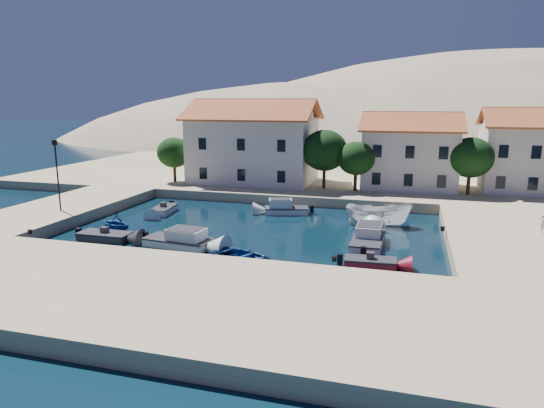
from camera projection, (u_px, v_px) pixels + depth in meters
The scene contains 23 objects.
ground at pixel (207, 269), 30.92m from camera, with size 400.00×400.00×0.00m, color black.
quay_south at pixel (161, 297), 25.18m from camera, with size 52.00×12.00×1.00m, color tan.
quay_east at pixel (527, 244), 34.69m from camera, with size 11.00×20.00×1.00m, color tan.
quay_west at pixel (62, 210), 45.34m from camera, with size 8.00×20.00×1.00m, color tan.
quay_north at pixel (332, 176), 66.00m from camera, with size 80.00×36.00×1.00m, color tan.
hills at pixel (436, 215), 146.45m from camera, with size 254.00×176.00×99.00m.
building_left at pixel (254, 140), 57.63m from camera, with size 14.70×9.45×9.70m.
building_mid at pixel (410, 149), 53.86m from camera, with size 10.50×8.40×8.30m.
building_right at pixel (527, 149), 51.51m from camera, with size 9.45×8.40×8.80m.
trees at pixel (338, 154), 52.63m from camera, with size 37.30×5.30×6.45m.
lamppost at pixel (57, 168), 42.17m from camera, with size 0.35×0.25×6.22m.
bollards at pixel (266, 239), 33.56m from camera, with size 29.36×9.56×0.30m.
motorboat_grey_sw at pixel (105, 237), 37.24m from camera, with size 4.06×1.82×1.25m.
cabin_cruiser_south at pixel (178, 240), 35.63m from camera, with size 5.31×2.78×1.60m.
rowboat_south at pixel (244, 264), 31.80m from camera, with size 3.73×5.22×1.08m, color navy.
motorboat_red_se at pixel (370, 263), 31.08m from camera, with size 3.39×1.70×1.25m.
cabin_cruiser_east at pixel (368, 239), 35.98m from camera, with size 2.24×5.43×1.60m.
boat_east at pixel (378, 225), 41.71m from camera, with size 2.09×5.55×2.14m, color silver.
motorboat_white_ne at pixel (393, 213), 45.02m from camera, with size 1.53×3.04×1.25m.
rowboat_west at pixel (116, 231), 39.88m from camera, with size 2.77×3.21×1.69m, color navy.
motorboat_white_west at pixel (164, 210), 46.27m from camera, with size 2.14×3.96×1.25m.
cabin_cruiser_north at pixel (286, 209), 46.00m from camera, with size 4.43×2.78×1.60m.
pedestrian at pixel (544, 222), 35.08m from camera, with size 0.68×0.45×1.87m, color silver.
Camera 1 is at (12.08, -27.10, 10.51)m, focal length 32.00 mm.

